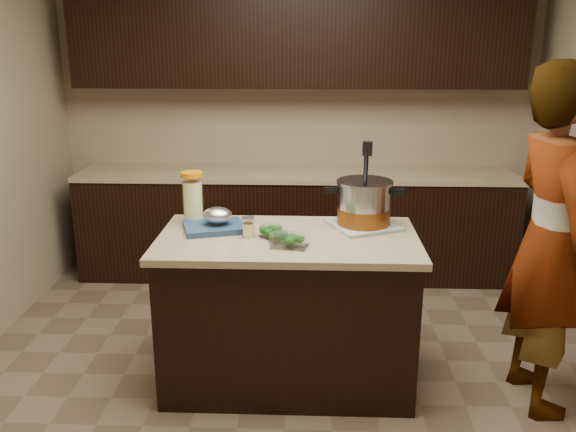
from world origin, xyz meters
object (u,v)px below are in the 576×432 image
Objects in this scene: island at (288,309)px; stock_pot at (364,206)px; lemonade_pitcher at (193,200)px; person at (551,242)px.

stock_pot reaches higher than island.
island is at bearing -152.18° from stock_pot.
island is 4.71× the size of lemonade_pitcher.
stock_pot is (0.44, 0.20, 0.58)m from island.
person is (1.40, -0.14, 0.48)m from island.
island is at bearing 78.61° from person.
person reaches higher than lemonade_pitcher.
lemonade_pitcher is 0.17× the size of person.
stock_pot is 1.51× the size of lemonade_pitcher.
person is at bearing -10.49° from lemonade_pitcher.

